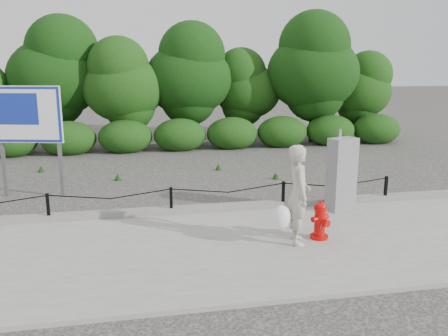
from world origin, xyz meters
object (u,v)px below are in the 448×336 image
Objects in this scene: fire_hydrant at (320,221)px; pedestrian at (297,196)px; utility_cabinet at (341,174)px; advertising_sign at (27,120)px.

pedestrian is at bearing 170.94° from fire_hydrant.
utility_cabinet reaches higher than fire_hydrant.
advertising_sign is at bearing 140.29° from utility_cabinet.
advertising_sign is (-5.80, 4.19, 1.49)m from fire_hydrant.
utility_cabinet is 7.47m from advertising_sign.
fire_hydrant is at bearing -68.27° from pedestrian.
pedestrian is 6.89m from advertising_sign.
pedestrian is at bearing -152.86° from utility_cabinet.
pedestrian reaches higher than fire_hydrant.
fire_hydrant is 0.27× the size of advertising_sign.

